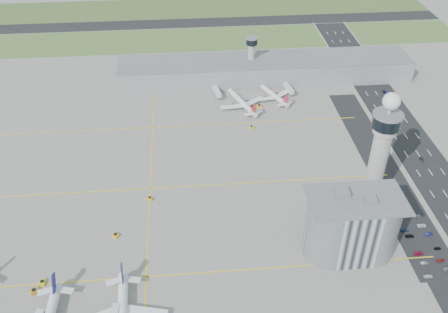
{
  "coord_description": "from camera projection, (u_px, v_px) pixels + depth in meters",
  "views": [
    {
      "loc": [
        -19.05,
        -176.36,
        171.59
      ],
      "look_at": [
        0.0,
        35.0,
        15.0
      ],
      "focal_mm": 40.0,
      "sensor_mm": 36.0,
      "label": 1
    }
  ],
  "objects": [
    {
      "name": "ground",
      "position": [
        230.0,
        223.0,
        244.6
      ],
      "size": [
        1000.0,
        1000.0,
        0.0
      ],
      "primitive_type": "plane",
      "color": "gray"
    },
    {
      "name": "grass_strip_0",
      "position": [
        181.0,
        40.0,
        423.44
      ],
      "size": [
        480.0,
        50.0,
        0.08
      ],
      "primitive_type": "cube",
      "color": "#4C6C33",
      "rests_on": "ground"
    },
    {
      "name": "grass_strip_1",
      "position": [
        179.0,
        9.0,
        483.55
      ],
      "size": [
        480.0,
        60.0,
        0.08
      ],
      "primitive_type": "cube",
      "color": "#485D2C",
      "rests_on": "ground"
    },
    {
      "name": "runway",
      "position": [
        180.0,
        23.0,
        453.08
      ],
      "size": [
        480.0,
        22.0,
        0.1
      ],
      "primitive_type": "cube",
      "color": "black",
      "rests_on": "ground"
    },
    {
      "name": "barrier_left",
      "position": [
        429.0,
        210.0,
        251.54
      ],
      "size": [
        0.6,
        500.0,
        1.2
      ],
      "primitive_type": "cube",
      "color": "#9E9E99",
      "rests_on": "ground"
    },
    {
      "name": "landside_road",
      "position": [
        416.0,
        226.0,
        243.06
      ],
      "size": [
        18.0,
        260.0,
        0.08
      ],
      "primitive_type": "cube",
      "color": "black",
      "rests_on": "ground"
    },
    {
      "name": "parking_lot",
      "position": [
        422.0,
        244.0,
        233.29
      ],
      "size": [
        20.0,
        44.0,
        0.1
      ],
      "primitive_type": "cube",
      "color": "black",
      "rests_on": "ground"
    },
    {
      "name": "taxiway_line_h_0",
      "position": [
        146.0,
        277.0,
        217.66
      ],
      "size": [
        260.0,
        0.6,
        0.01
      ],
      "primitive_type": "cube",
      "color": "yellow",
      "rests_on": "ground"
    },
    {
      "name": "taxiway_line_h_1",
      "position": [
        150.0,
        189.0,
        265.74
      ],
      "size": [
        260.0,
        0.6,
        0.01
      ],
      "primitive_type": "cube",
      "color": "yellow",
      "rests_on": "ground"
    },
    {
      "name": "taxiway_line_h_2",
      "position": [
        153.0,
        127.0,
        313.83
      ],
      "size": [
        260.0,
        0.6,
        0.01
      ],
      "primitive_type": "cube",
      "color": "yellow",
      "rests_on": "ground"
    },
    {
      "name": "taxiway_line_v",
      "position": [
        150.0,
        189.0,
        265.74
      ],
      "size": [
        0.6,
        260.0,
        0.01
      ],
      "primitive_type": "cube",
      "color": "yellow",
      "rests_on": "ground"
    },
    {
      "name": "control_tower",
      "position": [
        381.0,
        148.0,
        235.4
      ],
      "size": [
        14.0,
        14.0,
        64.5
      ],
      "color": "#ADAAA5",
      "rests_on": "ground"
    },
    {
      "name": "secondary_tower",
      "position": [
        251.0,
        55.0,
        355.81
      ],
      "size": [
        8.6,
        8.6,
        31.9
      ],
      "color": "#ADAAA5",
      "rests_on": "ground"
    },
    {
      "name": "admin_building",
      "position": [
        352.0,
        225.0,
        221.64
      ],
      "size": [
        42.0,
        24.0,
        33.5
      ],
      "color": "#B2B2B7",
      "rests_on": "ground"
    },
    {
      "name": "terminal_pier",
      "position": [
        265.0,
        69.0,
        361.4
      ],
      "size": [
        210.0,
        32.0,
        15.8
      ],
      "color": "gray",
      "rests_on": "ground"
    },
    {
      "name": "airplane_far_a",
      "position": [
        242.0,
        99.0,
        331.82
      ],
      "size": [
        43.58,
        46.93,
        10.65
      ],
      "primitive_type": null,
      "rotation": [
        0.0,
        0.0,
        1.93
      ],
      "color": "white",
      "rests_on": "ground"
    },
    {
      "name": "airplane_far_b",
      "position": [
        273.0,
        92.0,
        340.73
      ],
      "size": [
        41.42,
        44.06,
        9.79
      ],
      "primitive_type": null,
      "rotation": [
        0.0,
        0.0,
        1.99
      ],
      "color": "white",
      "rests_on": "ground"
    },
    {
      "name": "jet_bridge_far_0",
      "position": [
        214.0,
        88.0,
        348.83
      ],
      "size": [
        5.39,
        14.31,
        5.7
      ],
      "primitive_type": null,
      "rotation": [
        0.0,
        0.0,
        -1.4
      ],
      "color": "silver",
      "rests_on": "ground"
    },
    {
      "name": "jet_bridge_far_1",
      "position": [
        285.0,
        85.0,
        352.45
      ],
      "size": [
        5.39,
        14.31,
        5.7
      ],
      "primitive_type": null,
      "rotation": [
        0.0,
        0.0,
        -1.4
      ],
      "color": "silver",
      "rests_on": "ground"
    },
    {
      "name": "tug_0",
      "position": [
        34.0,
        291.0,
        210.34
      ],
      "size": [
        4.16,
        3.91,
        1.99
      ],
      "primitive_type": null,
      "rotation": [
        0.0,
        0.0,
        2.19
      ],
      "color": "orange",
      "rests_on": "ground"
    },
    {
      "name": "tug_1",
      "position": [
        42.0,
        282.0,
        214.07
      ],
      "size": [
        2.42,
        3.4,
        1.91
      ],
      "primitive_type": null,
      "rotation": [
        0.0,
        0.0,
        3.09
      ],
      "color": "yellow",
      "rests_on": "ground"
    },
    {
      "name": "tug_2",
      "position": [
        116.0,
        235.0,
        236.8
      ],
      "size": [
        3.72,
        3.54,
        1.78
      ],
      "primitive_type": null,
      "rotation": [
        0.0,
        0.0,
        0.92
      ],
      "color": "gold",
      "rests_on": "ground"
    },
    {
      "name": "tug_3",
      "position": [
        150.0,
        198.0,
        258.25
      ],
      "size": [
        3.33,
        2.85,
        1.64
      ],
      "primitive_type": null,
      "rotation": [
        0.0,
        0.0,
        1.19
      ],
      "color": "orange",
      "rests_on": "ground"
    },
    {
      "name": "tug_4",
      "position": [
        251.0,
        127.0,
        312.63
      ],
      "size": [
        3.45,
        2.88,
        1.71
      ],
      "primitive_type": null,
      "rotation": [
        0.0,
        0.0,
        -1.24
      ],
      "color": "yellow",
      "rests_on": "ground"
    },
    {
      "name": "tug_5",
      "position": [
        259.0,
        106.0,
        333.01
      ],
      "size": [
        3.79,
        2.74,
        2.1
      ],
      "primitive_type": null,
      "rotation": [
        0.0,
        0.0,
        -1.5
      ],
      "color": "gold",
      "rests_on": "ground"
    },
    {
      "name": "car_lot_0",
      "position": [
        428.0,
        276.0,
        217.17
      ],
      "size": [
        3.81,
        1.57,
        1.29
      ],
      "primitive_type": "imported",
      "rotation": [
        0.0,
        0.0,
        1.58
      ],
      "color": "white",
      "rests_on": "ground"
    },
    {
      "name": "car_lot_1",
      "position": [
        425.0,
        263.0,
        223.37
      ],
      "size": [
        3.74,
        1.64,
        1.19
      ],
      "primitive_type": "imported",
      "rotation": [
        0.0,
        0.0,
        1.68
      ],
      "color": "gray",
      "rests_on": "ground"
    },
    {
      "name": "car_lot_2",
      "position": [
        419.0,
        253.0,
        227.89
      ],
      "size": [
        4.63,
        2.58,
        1.22
      ],
      "primitive_type": "imported",
      "rotation": [
        0.0,
        0.0,
        1.7
      ],
      "color": "#A3153B",
      "rests_on": "ground"
    },
    {
      "name": "car_lot_3",
      "position": [
        410.0,
        236.0,
        236.79
      ],
      "size": [
        4.27,
        1.85,
        1.22
      ],
      "primitive_type": "imported",
      "rotation": [
        0.0,
        0.0,
        1.6
      ],
      "color": "black",
      "rests_on": "ground"
    },
    {
      "name": "car_lot_4",
      "position": [
        405.0,
        230.0,
        239.85
      ],
      "size": [
        3.91,
        1.85,
        1.29
      ],
      "primitive_type": "imported",
      "rotation": [
        0.0,
        0.0,
        1.48
      ],
      "color": "navy",
      "rests_on": "ground"
    },
    {
      "name": "car_lot_5",
      "position": [
        398.0,
        217.0,
        247.31
      ],
      "size": [
        4.06,
        1.99,
        1.28
      ],
      "primitive_type": "imported",
      "rotation": [
        0.0,
        0.0,
        1.4
      ],
      "color": "silver",
      "rests_on": "ground"
    },
    {
      "name": "car_lot_6",
      "position": [
        448.0,
        269.0,
        220.48
      ],
      "size": [
        4.51,
        2.41,
        1.2
      ],
      "primitive_type": "imported",
      "rotation": [
        0.0,
        0.0,
        1.47
      ],
      "color": "gray",
      "rests_on": "ground"
    },
    {
      "name": "car_lot_7",
      "position": [
        441.0,
        260.0,
        224.61
      ],
      "size": [
        4.05,
        2.06,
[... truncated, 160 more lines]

